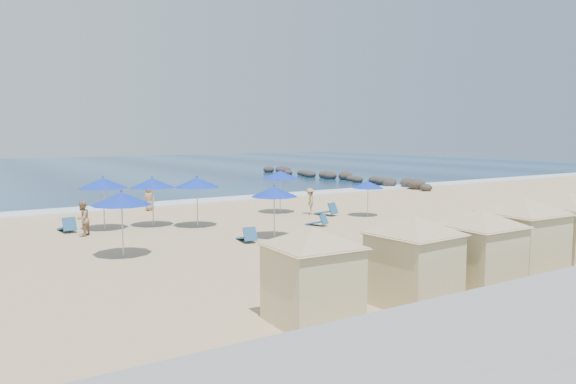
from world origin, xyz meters
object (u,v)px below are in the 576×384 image
object	(u,v)px
cabana_0	(312,263)
umbrella_5	(152,183)
rock_jetty	(335,176)
trash_bin	(356,263)
cabana_3	(523,227)
umbrella_3	(122,199)
cabana_2	(480,240)
umbrella_6	(274,192)
beachgoer_3	(149,198)
beachgoer_2	(310,201)
umbrella_9	(368,185)
cabana_4	(567,220)
beachgoer_1	(82,219)
cabana_1	(414,249)
umbrella_8	(280,175)
umbrella_7	(197,182)
umbrella_4	(103,183)

from	to	relation	value
cabana_0	umbrella_5	bearing A→B (deg)	84.08
rock_jetty	cabana_0	xyz separation A→B (m)	(-27.29, -34.04, 1.17)
trash_bin	cabana_3	world-z (taller)	cabana_3
cabana_3	umbrella_3	world-z (taller)	cabana_3
cabana_2	umbrella_3	xyz separation A→B (m)	(-7.56, 10.51, 0.70)
umbrella_5	umbrella_6	size ratio (longest dim) A/B	1.05
umbrella_5	beachgoer_3	world-z (taller)	umbrella_5
trash_bin	cabana_0	distance (m)	5.28
umbrella_6	beachgoer_2	world-z (taller)	umbrella_6
cabana_0	umbrella_9	distance (m)	18.58
cabana_2	cabana_3	distance (m)	2.54
cabana_3	cabana_4	bearing A→B (deg)	2.97
cabana_4	umbrella_6	xyz separation A→B (m)	(-5.95, 10.31, 0.44)
cabana_2	cabana_3	bearing A→B (deg)	6.46
cabana_4	umbrella_3	xyz separation A→B (m)	(-12.92, 10.08, 0.59)
trash_bin	beachgoer_1	distance (m)	13.73
umbrella_6	cabana_1	bearing A→B (deg)	-100.77
cabana_3	umbrella_8	size ratio (longest dim) A/B	1.78
umbrella_9	beachgoer_3	xyz separation A→B (m)	(-9.71, 9.10, -1.04)
rock_jetty	umbrella_8	size ratio (longest dim) A/B	10.13
cabana_4	trash_bin	bearing A→B (deg)	155.78
cabana_1	umbrella_5	world-z (taller)	cabana_1
cabana_4	umbrella_8	size ratio (longest dim) A/B	1.77
umbrella_7	beachgoer_2	distance (m)	7.53
umbrella_3	beachgoer_1	bearing A→B (deg)	92.46
umbrella_9	umbrella_3	bearing A→B (deg)	-168.69
umbrella_3	umbrella_8	bearing A→B (deg)	30.76
rock_jetty	umbrella_7	distance (m)	30.56
cabana_2	umbrella_8	bearing A→B (deg)	77.28
cabana_4	umbrella_6	bearing A→B (deg)	119.99
trash_bin	umbrella_3	bearing A→B (deg)	117.21
cabana_3	cabana_2	bearing A→B (deg)	-173.54
beachgoer_3	umbrella_8	bearing A→B (deg)	5.74
umbrella_4	umbrella_9	xyz separation A→B (m)	(13.93, -3.54, -0.50)
cabana_4	beachgoer_1	bearing A→B (deg)	130.31
umbrella_7	umbrella_9	world-z (taller)	umbrella_7
umbrella_3	umbrella_9	bearing A→B (deg)	11.31
beachgoer_1	umbrella_9	bearing A→B (deg)	122.75
umbrella_4	cabana_3	bearing A→B (deg)	-61.73
umbrella_3	umbrella_7	world-z (taller)	umbrella_7
umbrella_4	umbrella_5	bearing A→B (deg)	-6.28
cabana_0	beachgoer_2	size ratio (longest dim) A/B	2.73
umbrella_4	umbrella_9	distance (m)	14.38
umbrella_4	umbrella_5	world-z (taller)	umbrella_4
rock_jetty	umbrella_6	distance (m)	32.48
umbrella_4	umbrella_3	bearing A→B (deg)	-99.19
umbrella_4	beachgoer_1	xyz separation A→B (m)	(-1.29, -1.11, -1.50)
trash_bin	beachgoer_1	size ratio (longest dim) A/B	0.46
cabana_1	umbrella_3	bearing A→B (deg)	115.54
cabana_0	umbrella_3	bearing A→B (deg)	99.88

